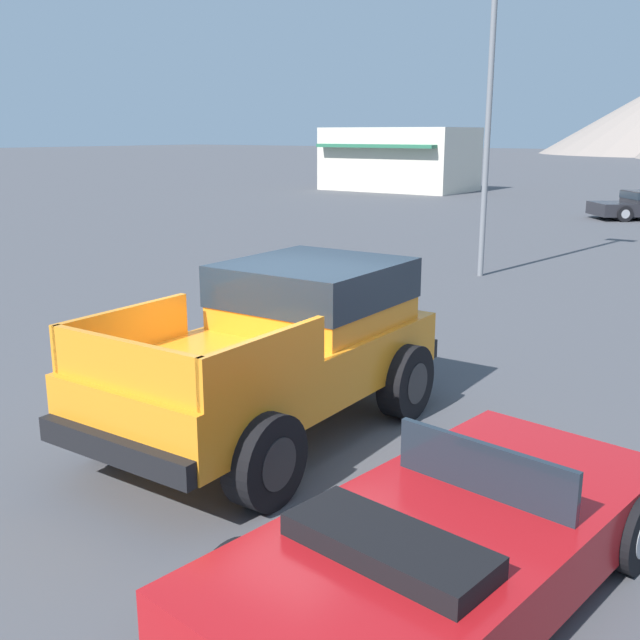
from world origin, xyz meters
TOP-DOWN VIEW (x-y plane):
  - ground_plane at (0.00, 0.00)m, footprint 320.00×320.00m
  - orange_pickup_truck at (-0.16, 0.30)m, footprint 2.48×4.80m
  - red_convertible_car at (2.94, -1.71)m, footprint 2.37×4.44m
  - street_lamp_post at (-2.30, 10.83)m, footprint 0.90×0.24m
  - storefront_building at (-18.19, 34.56)m, footprint 8.64×5.92m

SIDE VIEW (x-z plane):
  - ground_plane at x=0.00m, z-range 0.00..0.00m
  - red_convertible_car at x=2.94m, z-range -0.12..0.99m
  - orange_pickup_truck at x=-0.16m, z-range 0.13..2.06m
  - storefront_building at x=-18.19m, z-range 0.01..3.76m
  - street_lamp_post at x=-2.30m, z-range 0.79..8.97m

